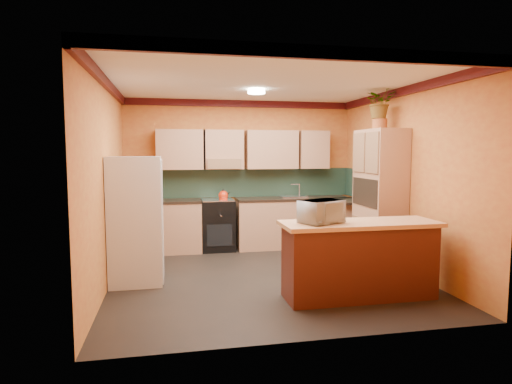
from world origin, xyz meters
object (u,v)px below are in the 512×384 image
(base_cabinets_back, at_px, (252,224))
(pantry, at_px, (379,198))
(breakfast_bar, at_px, (359,262))
(microwave, at_px, (321,212))
(fridge, at_px, (136,220))
(stove, at_px, (218,225))

(base_cabinets_back, relative_size, pantry, 1.74)
(base_cabinets_back, distance_m, breakfast_bar, 2.97)
(base_cabinets_back, bearing_deg, microwave, -84.29)
(base_cabinets_back, bearing_deg, breakfast_bar, -74.83)
(base_cabinets_back, height_order, microwave, microwave)
(fridge, bearing_deg, pantry, 2.34)
(breakfast_bar, bearing_deg, microwave, 180.00)
(stove, relative_size, breakfast_bar, 0.51)
(breakfast_bar, height_order, microwave, microwave)
(fridge, bearing_deg, base_cabinets_back, 41.94)
(pantry, height_order, microwave, pantry)
(base_cabinets_back, height_order, breakfast_bar, same)
(stove, xyz_separation_m, fridge, (-1.28, -1.71, 0.39))
(base_cabinets_back, height_order, stove, stove)
(base_cabinets_back, distance_m, stove, 0.63)
(fridge, height_order, microwave, fridge)
(base_cabinets_back, xyz_separation_m, pantry, (1.69, -1.56, 0.61))
(fridge, height_order, pantry, pantry)
(stove, xyz_separation_m, pantry, (2.32, -1.56, 0.59))
(breakfast_bar, distance_m, microwave, 0.79)
(base_cabinets_back, bearing_deg, fridge, -138.06)
(base_cabinets_back, relative_size, stove, 4.01)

